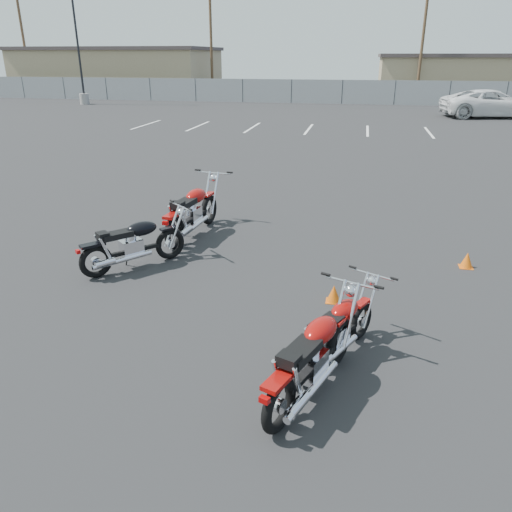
% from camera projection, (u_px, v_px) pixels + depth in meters
% --- Properties ---
extents(ground, '(120.00, 120.00, 0.00)m').
position_uv_depth(ground, '(235.00, 309.00, 7.54)').
color(ground, black).
rests_on(ground, ground).
extents(motorcycle_front_red, '(0.92, 2.38, 1.17)m').
position_uv_depth(motorcycle_front_red, '(193.00, 211.00, 10.44)').
color(motorcycle_front_red, black).
rests_on(motorcycle_front_red, ground).
extents(motorcycle_second_black, '(1.67, 1.81, 1.02)m').
position_uv_depth(motorcycle_second_black, '(133.00, 244.00, 8.85)').
color(motorcycle_second_black, black).
rests_on(motorcycle_second_black, ground).
extents(motorcycle_third_red, '(1.17, 1.77, 0.90)m').
position_uv_depth(motorcycle_third_red, '(338.00, 330.00, 6.17)').
color(motorcycle_third_red, black).
rests_on(motorcycle_third_red, ground).
extents(motorcycle_rear_red, '(1.18, 2.07, 1.03)m').
position_uv_depth(motorcycle_rear_red, '(313.00, 358.00, 5.50)').
color(motorcycle_rear_red, black).
rests_on(motorcycle_rear_red, ground).
extents(training_cone_near, '(0.24, 0.24, 0.28)m').
position_uv_depth(training_cone_near, '(467.00, 260.00, 8.98)').
color(training_cone_near, '#DD5A0B').
rests_on(training_cone_near, ground).
extents(training_cone_extra, '(0.23, 0.23, 0.27)m').
position_uv_depth(training_cone_extra, '(334.00, 294.00, 7.73)').
color(training_cone_extra, '#DD5A0B').
rests_on(training_cone_extra, ground).
extents(light_pole_west, '(0.80, 0.70, 11.64)m').
position_uv_depth(light_pole_west, '(80.00, 61.00, 37.88)').
color(light_pole_west, gray).
rests_on(light_pole_west, ground).
extents(chainlink_fence, '(80.06, 0.06, 1.80)m').
position_uv_depth(chainlink_fence, '(342.00, 92.00, 38.99)').
color(chainlink_fence, gray).
rests_on(chainlink_fence, ground).
extents(tan_building_west, '(18.40, 10.40, 4.30)m').
position_uv_depth(tan_building_west, '(120.00, 71.00, 49.00)').
color(tan_building_west, '#968560').
rests_on(tan_building_west, ground).
extents(tan_building_east, '(14.40, 9.40, 3.70)m').
position_uv_depth(tan_building_east, '(459.00, 76.00, 44.94)').
color(tan_building_east, '#968560').
rests_on(tan_building_east, ground).
extents(utility_pole_a, '(1.80, 0.24, 9.00)m').
position_uv_depth(utility_pole_a, '(24.00, 42.00, 46.82)').
color(utility_pole_a, '#463220').
rests_on(utility_pole_a, ground).
extents(utility_pole_b, '(1.80, 0.24, 9.00)m').
position_uv_depth(utility_pole_b, '(211.00, 42.00, 44.36)').
color(utility_pole_b, '#463220').
rests_on(utility_pole_b, ground).
extents(utility_pole_c, '(1.80, 0.24, 9.00)m').
position_uv_depth(utility_pole_c, '(423.00, 40.00, 40.09)').
color(utility_pole_c, '#463220').
rests_on(utility_pole_c, ground).
extents(parking_line_stripes, '(15.12, 4.00, 0.01)m').
position_uv_depth(parking_line_stripes, '(280.00, 128.00, 26.17)').
color(parking_line_stripes, silver).
rests_on(parking_line_stripes, ground).
extents(white_van, '(3.89, 7.19, 2.59)m').
position_uv_depth(white_van, '(493.00, 95.00, 30.31)').
color(white_van, silver).
rests_on(white_van, ground).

